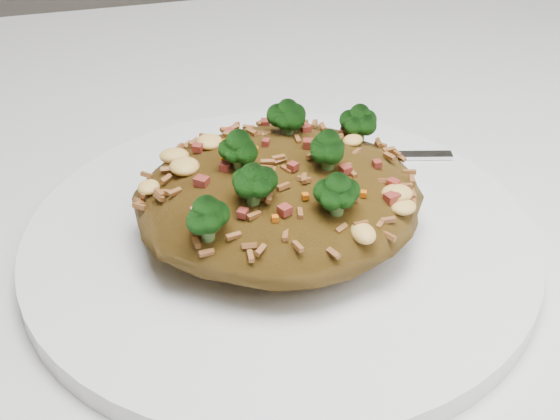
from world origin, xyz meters
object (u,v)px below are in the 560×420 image
Objects in this scene: fork at (342,156)px; fried_rice at (280,186)px; dining_table at (376,311)px; plate at (280,241)px.

fried_rice is at bearing -117.28° from fork.
fork is at bearing 113.04° from dining_table.
fried_rice is 1.00× the size of fork.
fried_rice reaches higher than fork.
plate reaches higher than dining_table.
fork is at bearing 48.73° from plate.
plate is (-0.08, -0.03, 0.10)m from dining_table.
fork is at bearing 48.97° from fried_rice.
plate is 1.84× the size of fried_rice.
dining_table is 0.16m from fried_rice.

